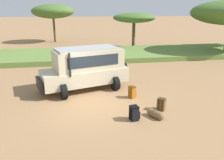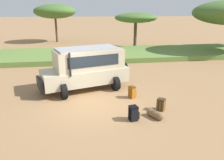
{
  "view_description": "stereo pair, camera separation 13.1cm",
  "coord_description": "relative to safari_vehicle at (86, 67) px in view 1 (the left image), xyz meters",
  "views": [
    {
      "loc": [
        -0.78,
        -9.85,
        4.46
      ],
      "look_at": [
        1.03,
        0.81,
        1.0
      ],
      "focal_mm": 35.0,
      "sensor_mm": 36.0,
      "label": 1
    },
    {
      "loc": [
        -0.65,
        -9.87,
        4.46
      ],
      "look_at": [
        1.03,
        0.81,
        1.0
      ],
      "focal_mm": 35.0,
      "sensor_mm": 36.0,
      "label": 2
    }
  ],
  "objects": [
    {
      "name": "duffel_bag_low_black_case",
      "position": [
        2.72,
        -4.23,
        -1.13
      ],
      "size": [
        0.6,
        0.8,
        0.43
      ],
      "color": "brown",
      "rests_on": "ground_plane"
    },
    {
      "name": "ground_plane",
      "position": [
        0.21,
        -2.51,
        -1.29
      ],
      "size": [
        320.0,
        320.0,
        0.0
      ],
      "primitive_type": "plane",
      "color": "#9E754C"
    },
    {
      "name": "backpack_cluster_center",
      "position": [
        3.27,
        -3.54,
        -1.02
      ],
      "size": [
        0.47,
        0.48,
        0.57
      ],
      "color": "brown",
      "rests_on": "ground_plane"
    },
    {
      "name": "grass_bank",
      "position": [
        0.21,
        9.35,
        -1.07
      ],
      "size": [
        120.0,
        7.0,
        0.44
      ],
      "color": "olive",
      "rests_on": "ground_plane"
    },
    {
      "name": "safari_vehicle",
      "position": [
        0.0,
        0.0,
        0.0
      ],
      "size": [
        5.46,
        3.57,
        2.44
      ],
      "color": "beige",
      "rests_on": "ground_plane"
    },
    {
      "name": "acacia_tree_centre_back",
      "position": [
        -3.4,
        20.84,
        3.01
      ],
      "size": [
        5.87,
        5.44,
        5.31
      ],
      "color": "brown",
      "rests_on": "ground_plane"
    },
    {
      "name": "backpack_beside_front_wheel",
      "position": [
        2.3,
        -1.86,
        -0.98
      ],
      "size": [
        0.43,
        0.43,
        0.65
      ],
      "color": "#B26619",
      "rests_on": "ground_plane"
    },
    {
      "name": "backpack_near_rear_wheel",
      "position": [
        1.75,
        -4.28,
        -0.98
      ],
      "size": [
        0.47,
        0.41,
        0.64
      ],
      "color": "black",
      "rests_on": "ground_plane"
    },
    {
      "name": "acacia_tree_right_mid",
      "position": [
        6.49,
        13.63,
        2.3
      ],
      "size": [
        5.01,
        5.05,
        4.21
      ],
      "color": "brown",
      "rests_on": "ground_plane"
    }
  ]
}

